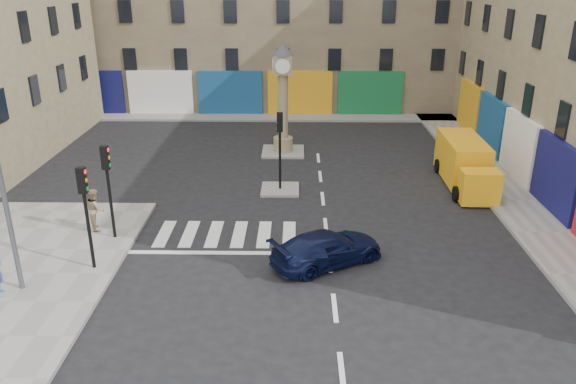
{
  "coord_description": "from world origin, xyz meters",
  "views": [
    {
      "loc": [
        -1.23,
        -17.0,
        9.86
      ],
      "look_at": [
        -1.54,
        2.79,
        2.0
      ],
      "focal_mm": 35.0,
      "sensor_mm": 36.0,
      "label": 1
    }
  ],
  "objects_px": {
    "traffic_light_island": "(280,138)",
    "navy_sedan": "(327,248)",
    "clock_pillar": "(283,92)",
    "traffic_light_left_near": "(85,202)",
    "traffic_light_left_far": "(108,177)",
    "yellow_van": "(465,164)",
    "pedestrian_tan": "(95,209)"
  },
  "relations": [
    {
      "from": "traffic_light_left_far",
      "to": "yellow_van",
      "type": "xyz_separation_m",
      "value": [
        15.3,
        6.45,
        -1.56
      ]
    },
    {
      "from": "traffic_light_left_far",
      "to": "traffic_light_island",
      "type": "distance_m",
      "value": 8.3
    },
    {
      "from": "traffic_light_left_near",
      "to": "navy_sedan",
      "type": "height_order",
      "value": "traffic_light_left_near"
    },
    {
      "from": "traffic_light_left_near",
      "to": "navy_sedan",
      "type": "bearing_deg",
      "value": 4.65
    },
    {
      "from": "clock_pillar",
      "to": "pedestrian_tan",
      "type": "bearing_deg",
      "value": -124.19
    },
    {
      "from": "traffic_light_left_near",
      "to": "pedestrian_tan",
      "type": "height_order",
      "value": "traffic_light_left_near"
    },
    {
      "from": "traffic_light_island",
      "to": "yellow_van",
      "type": "relative_size",
      "value": 0.63
    },
    {
      "from": "traffic_light_left_near",
      "to": "pedestrian_tan",
      "type": "distance_m",
      "value": 3.67
    },
    {
      "from": "traffic_light_island",
      "to": "clock_pillar",
      "type": "relative_size",
      "value": 0.61
    },
    {
      "from": "traffic_light_left_near",
      "to": "pedestrian_tan",
      "type": "xyz_separation_m",
      "value": [
        -0.93,
        3.15,
        -1.62
      ]
    },
    {
      "from": "traffic_light_left_near",
      "to": "traffic_light_island",
      "type": "bearing_deg",
      "value": 51.07
    },
    {
      "from": "traffic_light_island",
      "to": "yellow_van",
      "type": "bearing_deg",
      "value": 6.64
    },
    {
      "from": "traffic_light_left_far",
      "to": "pedestrian_tan",
      "type": "xyz_separation_m",
      "value": [
        -0.93,
        0.75,
        -1.62
      ]
    },
    {
      "from": "navy_sedan",
      "to": "pedestrian_tan",
      "type": "distance_m",
      "value": 9.46
    },
    {
      "from": "traffic_light_island",
      "to": "clock_pillar",
      "type": "xyz_separation_m",
      "value": [
        0.0,
        6.0,
        0.96
      ]
    },
    {
      "from": "clock_pillar",
      "to": "traffic_light_left_near",
      "type": "bearing_deg",
      "value": -114.55
    },
    {
      "from": "yellow_van",
      "to": "pedestrian_tan",
      "type": "relative_size",
      "value": 3.48
    },
    {
      "from": "traffic_light_left_far",
      "to": "yellow_van",
      "type": "relative_size",
      "value": 0.63
    },
    {
      "from": "traffic_light_left_far",
      "to": "clock_pillar",
      "type": "relative_size",
      "value": 0.61
    },
    {
      "from": "navy_sedan",
      "to": "pedestrian_tan",
      "type": "xyz_separation_m",
      "value": [
        -9.12,
        2.49,
        0.39
      ]
    },
    {
      "from": "yellow_van",
      "to": "traffic_light_left_far",
      "type": "bearing_deg",
      "value": -155.93
    },
    {
      "from": "pedestrian_tan",
      "to": "clock_pillar",
      "type": "bearing_deg",
      "value": -60.04
    },
    {
      "from": "pedestrian_tan",
      "to": "yellow_van",
      "type": "bearing_deg",
      "value": -96.52
    },
    {
      "from": "traffic_light_island",
      "to": "navy_sedan",
      "type": "xyz_separation_m",
      "value": [
        1.89,
        -7.13,
        -1.98
      ]
    },
    {
      "from": "navy_sedan",
      "to": "yellow_van",
      "type": "distance_m",
      "value": 10.85
    },
    {
      "from": "traffic_light_left_far",
      "to": "navy_sedan",
      "type": "bearing_deg",
      "value": -11.96
    },
    {
      "from": "traffic_light_left_far",
      "to": "navy_sedan",
      "type": "xyz_separation_m",
      "value": [
        8.19,
        -1.73,
        -2.01
      ]
    },
    {
      "from": "yellow_van",
      "to": "traffic_light_island",
      "type": "bearing_deg",
      "value": -172.14
    },
    {
      "from": "traffic_light_island",
      "to": "yellow_van",
      "type": "height_order",
      "value": "traffic_light_island"
    },
    {
      "from": "traffic_light_left_far",
      "to": "traffic_light_island",
      "type": "xyz_separation_m",
      "value": [
        6.3,
        5.4,
        -0.03
      ]
    },
    {
      "from": "clock_pillar",
      "to": "yellow_van",
      "type": "xyz_separation_m",
      "value": [
        9.0,
        -4.95,
        -2.49
      ]
    },
    {
      "from": "traffic_light_island",
      "to": "navy_sedan",
      "type": "relative_size",
      "value": 0.88
    }
  ]
}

